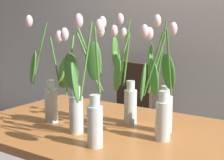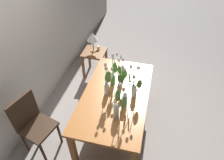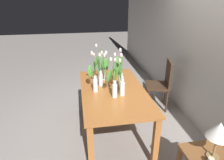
# 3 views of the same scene
# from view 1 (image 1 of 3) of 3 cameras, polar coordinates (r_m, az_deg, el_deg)

# --- Properties ---
(room_wall_rear) EXTENTS (9.00, 0.10, 2.70)m
(room_wall_rear) POSITION_cam_1_polar(r_m,az_deg,el_deg) (2.84, 17.03, 11.27)
(room_wall_rear) COLOR beige
(room_wall_rear) RESTS_ON ground
(dining_table) EXTENTS (1.60, 0.90, 0.74)m
(dining_table) POSITION_cam_1_polar(r_m,az_deg,el_deg) (1.66, 1.73, -11.83)
(dining_table) COLOR #A3602D
(dining_table) RESTS_ON ground
(tulip_vase_0) EXTENTS (0.20, 0.17, 0.57)m
(tulip_vase_0) POSITION_cam_1_polar(r_m,az_deg,el_deg) (1.72, -10.93, -1.90)
(tulip_vase_0) COLOR silver
(tulip_vase_0) RESTS_ON dining_table
(tulip_vase_1) EXTENTS (0.12, 0.17, 0.57)m
(tulip_vase_1) POSITION_cam_1_polar(r_m,az_deg,el_deg) (1.56, 8.72, -2.82)
(tulip_vase_1) COLOR silver
(tulip_vase_1) RESTS_ON dining_table
(tulip_vase_2) EXTENTS (0.13, 0.16, 0.58)m
(tulip_vase_2) POSITION_cam_1_polar(r_m,az_deg,el_deg) (1.68, 2.33, -0.75)
(tulip_vase_2) COLOR silver
(tulip_vase_2) RESTS_ON dining_table
(tulip_vase_3) EXTENTS (0.17, 0.23, 0.56)m
(tulip_vase_3) POSITION_cam_1_polar(r_m,az_deg,el_deg) (1.53, -5.36, -1.74)
(tulip_vase_3) COLOR silver
(tulip_vase_3) RESTS_ON dining_table
(tulip_vase_4) EXTENTS (0.13, 0.22, 0.53)m
(tulip_vase_4) POSITION_cam_1_polar(r_m,az_deg,el_deg) (1.47, 8.68, -3.94)
(tulip_vase_4) COLOR silver
(tulip_vase_4) RESTS_ON dining_table
(tulip_vase_5) EXTENTS (0.13, 0.19, 0.57)m
(tulip_vase_5) POSITION_cam_1_polar(r_m,az_deg,el_deg) (1.38, -3.56, -4.33)
(tulip_vase_5) COLOR silver
(tulip_vase_5) RESTS_ON dining_table
(dining_chair) EXTENTS (0.49, 0.49, 0.93)m
(dining_chair) POSITION_cam_1_polar(r_m,az_deg,el_deg) (2.81, 2.34, -5.34)
(dining_chair) COLOR #382619
(dining_chair) RESTS_ON ground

